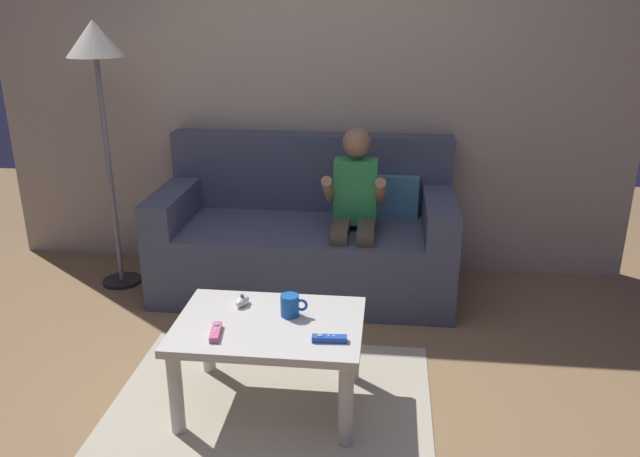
{
  "coord_description": "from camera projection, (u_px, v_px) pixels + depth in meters",
  "views": [
    {
      "loc": [
        0.51,
        -2.06,
        1.68
      ],
      "look_at": [
        0.18,
        0.88,
        0.61
      ],
      "focal_mm": 35.27,
      "sensor_mm": 36.0,
      "label": 1
    }
  ],
  "objects": [
    {
      "name": "coffee_mug",
      "position": [
        290.0,
        305.0,
        2.69
      ],
      "size": [
        0.12,
        0.08,
        0.1
      ],
      "color": "#1959B2",
      "rests_on": "coffee_table"
    },
    {
      "name": "area_rug",
      "position": [
        271.0,
        403.0,
        2.79
      ],
      "size": [
        1.4,
        1.09,
        0.01
      ],
      "primitive_type": "cube",
      "color": "#BCB299",
      "rests_on": "ground"
    },
    {
      "name": "couch",
      "position": [
        307.0,
        238.0,
        3.84
      ],
      "size": [
        1.76,
        0.8,
        0.91
      ],
      "color": "#474C60",
      "rests_on": "ground"
    },
    {
      "name": "floor_lamp",
      "position": [
        96.0,
        60.0,
        3.53
      ],
      "size": [
        0.32,
        0.32,
        1.59
      ],
      "color": "black",
      "rests_on": "ground"
    },
    {
      "name": "wall_back",
      "position": [
        309.0,
        75.0,
        3.89
      ],
      "size": [
        4.06,
        0.05,
        2.5
      ],
      "primitive_type": "cube",
      "color": "#B2A38E",
      "rests_on": "ground"
    },
    {
      "name": "game_remote_blue_near_edge",
      "position": [
        329.0,
        339.0,
        2.49
      ],
      "size": [
        0.14,
        0.05,
        0.03
      ],
      "color": "blue",
      "rests_on": "coffee_table"
    },
    {
      "name": "coffee_table",
      "position": [
        269.0,
        336.0,
        2.67
      ],
      "size": [
        0.79,
        0.56,
        0.41
      ],
      "color": "beige",
      "rests_on": "ground"
    },
    {
      "name": "nunchuk_white",
      "position": [
        242.0,
        301.0,
        2.79
      ],
      "size": [
        0.07,
        0.1,
        0.05
      ],
      "color": "white",
      "rests_on": "coffee_table"
    },
    {
      "name": "ground_plane",
      "position": [
        252.0,
        441.0,
        2.55
      ],
      "size": [
        8.12,
        8.12,
        0.0
      ],
      "primitive_type": "plane",
      "color": "olive"
    },
    {
      "name": "person_seated_on_couch",
      "position": [
        354.0,
        208.0,
        3.54
      ],
      "size": [
        0.35,
        0.43,
        1.02
      ],
      "color": "#4C4238",
      "rests_on": "ground"
    },
    {
      "name": "game_remote_pink_far_corner",
      "position": [
        216.0,
        332.0,
        2.54
      ],
      "size": [
        0.05,
        0.14,
        0.03
      ],
      "color": "pink",
      "rests_on": "coffee_table"
    }
  ]
}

